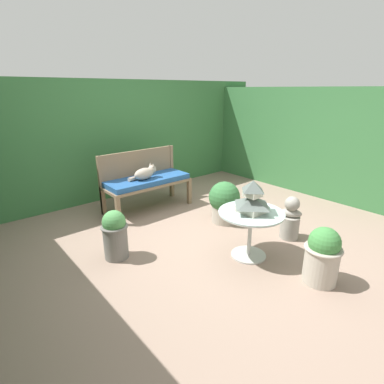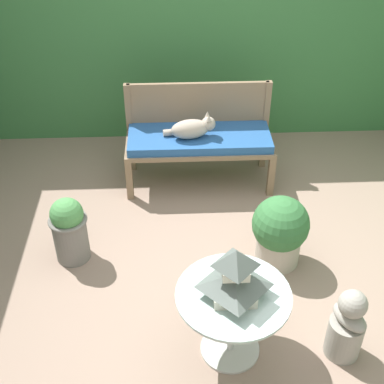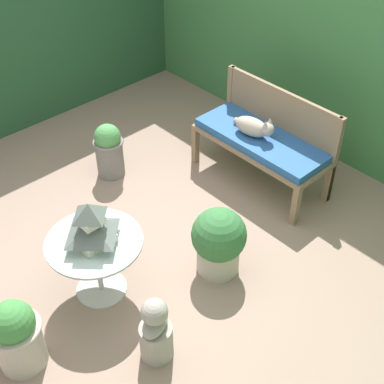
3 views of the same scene
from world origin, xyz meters
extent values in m
plane|color=gray|center=(0.00, 0.00, 0.00)|extent=(30.00, 30.00, 0.00)
cube|color=#38703D|center=(0.00, 2.56, 0.99)|extent=(6.40, 0.90, 1.99)
cube|color=#7F664C|center=(-0.73, 1.00, 0.20)|extent=(0.06, 0.06, 0.41)
cube|color=#7F664C|center=(0.57, 1.00, 0.20)|extent=(0.06, 0.06, 0.41)
cube|color=#7F664C|center=(-0.73, 1.48, 0.20)|extent=(0.06, 0.06, 0.41)
cube|color=#7F664C|center=(0.57, 1.48, 0.20)|extent=(0.06, 0.06, 0.41)
cube|color=#7F664C|center=(-0.08, 1.24, 0.43)|extent=(1.36, 0.54, 0.04)
cube|color=#23518E|center=(-0.08, 1.24, 0.48)|extent=(1.31, 0.50, 0.08)
cube|color=#7F664C|center=(-0.73, 1.49, 0.46)|extent=(0.06, 0.06, 0.91)
cube|color=#7F664C|center=(0.57, 1.49, 0.46)|extent=(0.06, 0.06, 0.91)
cube|color=#7F664C|center=(-0.08, 1.49, 0.72)|extent=(1.31, 0.04, 0.39)
ellipsoid|color=#A89989|center=(-0.17, 1.19, 0.61)|extent=(0.37, 0.23, 0.18)
sphere|color=#A89989|center=(0.00, 1.22, 0.65)|extent=(0.13, 0.13, 0.13)
cone|color=#A89989|center=(-0.01, 1.25, 0.72)|extent=(0.05, 0.05, 0.06)
cone|color=#A89989|center=(0.00, 1.18, 0.72)|extent=(0.05, 0.05, 0.06)
cylinder|color=#A89989|center=(-0.31, 1.24, 0.55)|extent=(0.20, 0.09, 0.06)
cylinder|color=#B7B7B2|center=(0.02, -0.73, 0.01)|extent=(0.40, 0.40, 0.02)
cylinder|color=#B7B7B2|center=(0.02, -0.73, 0.27)|extent=(0.04, 0.04, 0.54)
cylinder|color=silver|center=(0.02, -0.73, 0.54)|extent=(0.73, 0.73, 0.01)
torus|color=#B7B7B2|center=(0.02, -0.73, 0.53)|extent=(0.73, 0.73, 0.02)
cube|color=beige|center=(0.02, -0.73, 0.59)|extent=(0.26, 0.26, 0.07)
pyramid|color=#56605B|center=(0.02, -0.73, 0.68)|extent=(0.35, 0.35, 0.11)
cube|color=beige|center=(0.02, -0.73, 0.76)|extent=(0.16, 0.16, 0.07)
pyramid|color=#56605B|center=(0.02, -0.73, 0.85)|extent=(0.22, 0.22, 0.12)
cylinder|color=gray|center=(0.77, -0.78, 0.15)|extent=(0.24, 0.24, 0.30)
ellipsoid|color=gray|center=(0.77, -0.78, 0.35)|extent=(0.25, 0.30, 0.10)
sphere|color=gray|center=(0.77, -0.78, 0.47)|extent=(0.19, 0.19, 0.19)
cylinder|color=slate|center=(-1.16, 0.23, 0.20)|extent=(0.27, 0.27, 0.40)
torus|color=slate|center=(-1.16, 0.23, 0.39)|extent=(0.30, 0.30, 0.03)
sphere|color=#4C8E4C|center=(-1.16, 0.23, 0.44)|extent=(0.26, 0.26, 0.26)
cylinder|color=#ADA393|center=(0.49, 0.11, 0.15)|extent=(0.35, 0.35, 0.30)
torus|color=#ADA393|center=(0.49, 0.11, 0.29)|extent=(0.38, 0.38, 0.03)
sphere|color=#336B38|center=(0.49, 0.11, 0.38)|extent=(0.45, 0.45, 0.45)
camera|label=1|loc=(-2.45, -2.63, 1.84)|focal=28.00mm
camera|label=2|loc=(-0.34, -2.98, 3.04)|focal=50.00mm
camera|label=3|loc=(2.55, -2.09, 3.34)|focal=50.00mm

